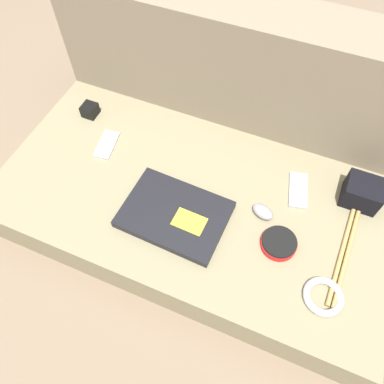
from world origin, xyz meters
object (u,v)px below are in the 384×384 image
phone_black (107,145)px  camera_pouch (362,192)px  laptop (175,214)px  phone_silver (298,190)px  computer_mouse (263,212)px  charger_brick (90,110)px  speaker_puck (279,243)px

phone_black → camera_pouch: bearing=-2.3°
phone_black → laptop: bearing=-36.4°
phone_silver → camera_pouch: bearing=0.1°
laptop → phone_black: (-0.32, 0.16, -0.01)m
computer_mouse → camera_pouch: 0.30m
laptop → computer_mouse: (0.23, 0.11, 0.00)m
phone_silver → laptop: bearing=-156.8°
charger_brick → phone_silver: bearing=-2.5°
laptop → charger_brick: charger_brick is taller
laptop → phone_silver: (0.31, 0.23, -0.01)m
computer_mouse → camera_pouch: (0.25, 0.16, 0.02)m
camera_pouch → computer_mouse: bearing=-147.4°
charger_brick → speaker_puck: bearing=-17.3°
speaker_puck → charger_brick: bearing=162.7°
computer_mouse → phone_silver: (0.08, 0.12, -0.01)m
speaker_puck → phone_silver: 0.20m
phone_silver → speaker_puck: bearing=-105.0°
laptop → speaker_puck: bearing=7.6°
phone_black → phone_silver: bearing=-3.8°
computer_mouse → phone_silver: 0.14m
computer_mouse → camera_pouch: camera_pouch is taller
laptop → computer_mouse: 0.25m
computer_mouse → speaker_puck: size_ratio=0.77×
laptop → speaker_puck: size_ratio=3.04×
speaker_puck → camera_pouch: camera_pouch is taller
charger_brick → computer_mouse: bearing=-12.8°
laptop → phone_black: bearing=155.9°
laptop → computer_mouse: same height
computer_mouse → phone_black: 0.55m
phone_black → charger_brick: size_ratio=2.42×
phone_black → charger_brick: charger_brick is taller
laptop → charger_brick: size_ratio=6.03×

